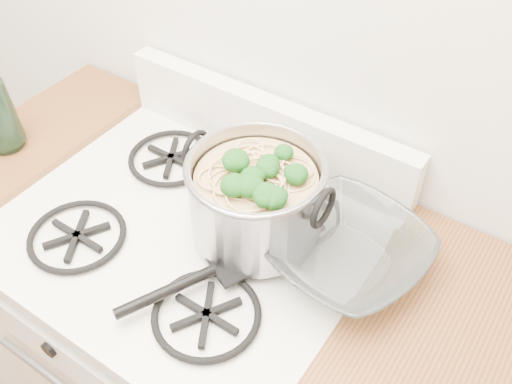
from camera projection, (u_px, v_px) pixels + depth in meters
name	position (u px, v px, depth m)	size (l,w,h in m)	color
gas_range	(201.00, 346.00, 1.53)	(0.76, 0.66, 0.92)	white
counter_left	(69.00, 257.00, 1.72)	(0.25, 0.65, 0.92)	silver
stock_pot	(256.00, 198.00, 1.12)	(0.30, 0.27, 0.19)	gray
spatula	(239.00, 258.00, 1.11)	(0.29, 0.31, 0.02)	black
glass_bowl	(344.00, 258.00, 1.11)	(0.12, 0.12, 0.03)	white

